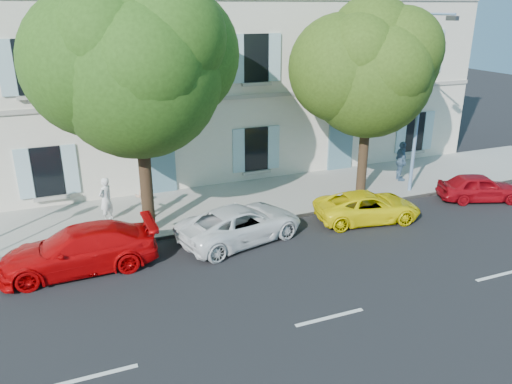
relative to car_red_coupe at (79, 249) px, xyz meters
name	(u,v)px	position (x,y,z in m)	size (l,w,h in m)	color
ground	(269,252)	(5.89, -1.14, -0.68)	(90.00, 90.00, 0.00)	black
sidewalk	(227,204)	(5.89, 3.31, -0.61)	(36.00, 4.50, 0.15)	#A09E96
kerb	(245,224)	(5.89, 1.14, -0.60)	(36.00, 0.16, 0.16)	#9E998E
building	(184,44)	(5.89, 9.06, 5.32)	(28.00, 7.00, 12.00)	beige
car_red_coupe	(79,249)	(0.00, 0.00, 0.00)	(1.92, 4.72, 1.37)	#C20508
car_white_coupe	(241,224)	(5.33, 0.09, -0.06)	(2.07, 4.49, 1.25)	white
car_yellow_supercar	(368,207)	(10.38, -0.08, -0.13)	(1.84, 4.00, 1.11)	#FFE70A
car_red_hatchback	(480,187)	(15.92, -0.06, -0.11)	(1.35, 3.36, 1.15)	maroon
tree_left	(137,73)	(2.47, 1.75, 4.99)	(5.54, 5.54, 8.59)	#3A2819
tree_right	(369,75)	(11.67, 2.34, 4.40)	(4.99, 4.99, 7.70)	#3A2819
street_lamp	(422,96)	(13.75, 1.55, 3.60)	(0.37, 1.56, 7.29)	#7293BF
pedestrian_a	(106,199)	(1.18, 3.22, 0.31)	(0.61, 0.40, 1.68)	white
pedestrian_b	(145,197)	(2.59, 3.08, 0.26)	(0.77, 0.60, 1.58)	tan
pedestrian_c	(401,161)	(14.16, 2.96, 0.38)	(1.07, 0.44, 1.82)	#476683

